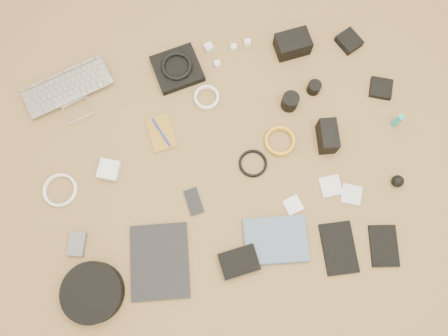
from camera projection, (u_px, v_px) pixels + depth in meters
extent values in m
cube|color=olive|center=(226.00, 165.00, 1.74)|extent=(4.00, 4.00, 0.04)
imported|color=#B3B4B8|center=(73.00, 98.00, 1.78)|extent=(0.41, 0.34, 0.03)
cube|color=black|center=(177.00, 69.00, 1.81)|extent=(0.21, 0.20, 0.03)
torus|color=black|center=(177.00, 66.00, 1.79)|extent=(0.13, 0.13, 0.02)
cube|color=silver|center=(209.00, 48.00, 1.84)|extent=(0.04, 0.04, 0.03)
cube|color=silver|center=(234.00, 47.00, 1.84)|extent=(0.03, 0.03, 0.02)
cube|color=silver|center=(247.00, 43.00, 1.85)|extent=(0.03, 0.03, 0.03)
cube|color=silver|center=(217.00, 64.00, 1.82)|extent=(0.03, 0.03, 0.02)
cube|color=black|center=(293.00, 44.00, 1.81)|extent=(0.15, 0.11, 0.08)
cube|color=black|center=(349.00, 41.00, 1.84)|extent=(0.11, 0.12, 0.03)
cube|color=olive|center=(161.00, 133.00, 1.75)|extent=(0.11, 0.16, 0.01)
cylinder|color=#1621B5|center=(161.00, 132.00, 1.74)|extent=(0.06, 0.13, 0.01)
torus|color=white|center=(207.00, 98.00, 1.79)|extent=(0.12, 0.12, 0.01)
cylinder|color=black|center=(290.00, 102.00, 1.75)|extent=(0.08, 0.08, 0.07)
cylinder|color=black|center=(314.00, 87.00, 1.78)|extent=(0.07, 0.07, 0.05)
cube|color=black|center=(381.00, 88.00, 1.80)|extent=(0.11, 0.11, 0.02)
cube|color=silver|center=(109.00, 170.00, 1.70)|extent=(0.10, 0.10, 0.03)
torus|color=white|center=(61.00, 190.00, 1.69)|extent=(0.14, 0.14, 0.01)
torus|color=black|center=(253.00, 164.00, 1.72)|extent=(0.12, 0.12, 0.01)
torus|color=gold|center=(280.00, 141.00, 1.74)|extent=(0.14, 0.14, 0.01)
cube|color=black|center=(328.00, 136.00, 1.71)|extent=(0.08, 0.13, 0.09)
cylinder|color=#1AA99A|center=(398.00, 121.00, 1.72)|extent=(0.03, 0.03, 0.09)
cube|color=#58585D|center=(77.00, 244.00, 1.63)|extent=(0.08, 0.10, 0.02)
cube|color=black|center=(160.00, 261.00, 1.62)|extent=(0.25, 0.30, 0.01)
cube|color=black|center=(194.00, 202.00, 1.68)|extent=(0.07, 0.11, 0.01)
cube|color=silver|center=(293.00, 205.00, 1.68)|extent=(0.08, 0.08, 0.01)
cube|color=silver|center=(331.00, 186.00, 1.70)|extent=(0.08, 0.08, 0.01)
cube|color=silver|center=(351.00, 195.00, 1.69)|extent=(0.10, 0.10, 0.01)
sphere|color=black|center=(398.00, 181.00, 1.68)|extent=(0.06, 0.06, 0.05)
cylinder|color=black|center=(93.00, 292.00, 1.57)|extent=(0.25, 0.25, 0.06)
cube|color=black|center=(239.00, 262.00, 1.61)|extent=(0.15, 0.11, 0.03)
imported|color=#475C79|center=(278.00, 264.00, 1.61)|extent=(0.26, 0.20, 0.02)
cube|color=black|center=(339.00, 248.00, 1.63)|extent=(0.13, 0.20, 0.01)
cube|color=black|center=(384.00, 246.00, 1.64)|extent=(0.13, 0.17, 0.01)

